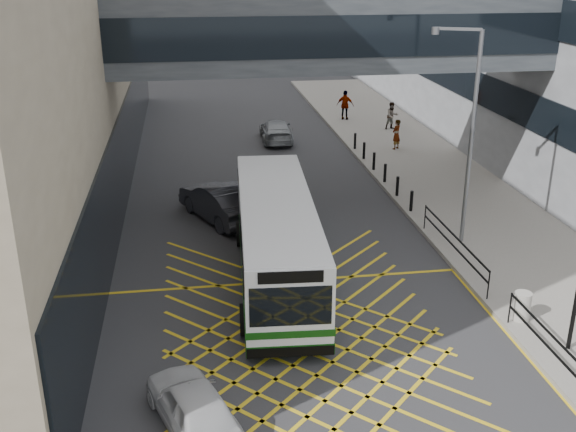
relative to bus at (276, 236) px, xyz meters
name	(u,v)px	position (x,y,z in m)	size (l,w,h in m)	color
ground	(309,353)	(0.28, -4.76, -1.58)	(120.00, 120.00, 0.00)	#333335
skybridge	(331,31)	(3.28, 7.24, 5.92)	(20.00, 4.10, 3.00)	#3C4146
pavement	(432,174)	(9.28, 10.24, -1.50)	(6.00, 54.00, 0.16)	gray
box_junction	(309,353)	(0.28, -4.76, -1.58)	(12.00, 9.00, 0.01)	gold
bus	(276,236)	(0.00, 0.00, 0.00)	(3.12, 10.68, 2.95)	silver
car_white	(193,405)	(-2.98, -7.47, -0.96)	(1.62, 3.95, 1.26)	silver
car_dark	(220,202)	(-1.60, 5.90, -0.79)	(1.97, 5.05, 1.58)	#222227
car_silver	(276,130)	(2.43, 18.25, -0.91)	(1.84, 4.35, 1.35)	gray
street_lamp	(468,125)	(7.26, 1.92, 3.10)	(1.74, 0.90, 7.94)	slate
litter_bin	(522,306)	(6.89, -4.11, -0.98)	(0.51, 0.51, 0.89)	#ADA89E
kerb_railings	(492,282)	(6.43, -2.98, -0.70)	(0.05, 12.54, 1.00)	black
bollards	(379,167)	(6.53, 10.24, -0.97)	(0.14, 10.14, 0.90)	black
pedestrian_a	(396,134)	(8.81, 14.86, -0.59)	(0.67, 0.48, 1.68)	gray
pedestrian_b	(392,116)	(9.91, 19.37, -0.58)	(0.82, 0.48, 1.68)	gray
pedestrian_c	(345,105)	(7.61, 22.38, -0.46)	(1.13, 0.55, 1.92)	gray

